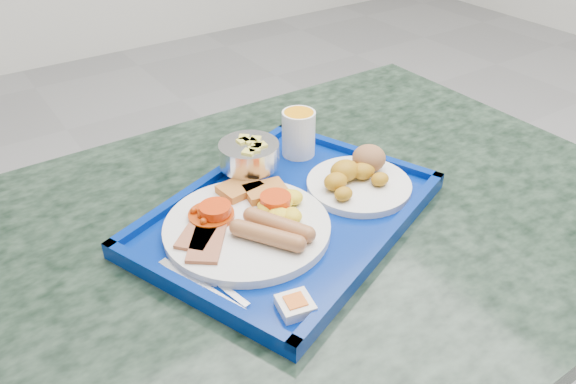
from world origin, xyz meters
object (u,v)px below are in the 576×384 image
at_px(table, 283,317).
at_px(bread_plate, 359,177).
at_px(tray, 288,215).
at_px(main_plate, 251,222).
at_px(fruit_bowl, 249,155).
at_px(juice_cup, 299,132).

height_order(table, bread_plate, bread_plate).
bearing_deg(bread_plate, table, -177.90).
distance_m(table, tray, 0.22).
bearing_deg(main_plate, table, -5.82).
bearing_deg(bread_plate, fruit_bowl, 138.28).
distance_m(main_plate, bread_plate, 0.22).
relative_size(bread_plate, fruit_bowl, 1.72).
xyz_separation_m(tray, fruit_bowl, (0.00, 0.13, 0.05)).
bearing_deg(main_plate, bread_plate, 0.12).
xyz_separation_m(tray, bread_plate, (0.15, -0.00, 0.03)).
bearing_deg(main_plate, juice_cup, 37.63).
relative_size(main_plate, fruit_bowl, 2.47).
distance_m(table, fruit_bowl, 0.31).
xyz_separation_m(table, bread_plate, (0.17, 0.01, 0.25)).
height_order(bread_plate, juice_cup, juice_cup).
distance_m(bread_plate, juice_cup, 0.16).
distance_m(table, juice_cup, 0.35).
relative_size(tray, main_plate, 2.19).
height_order(main_plate, juice_cup, juice_cup).
bearing_deg(juice_cup, fruit_bowl, -168.93).
relative_size(main_plate, juice_cup, 2.97).
distance_m(tray, fruit_bowl, 0.14).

